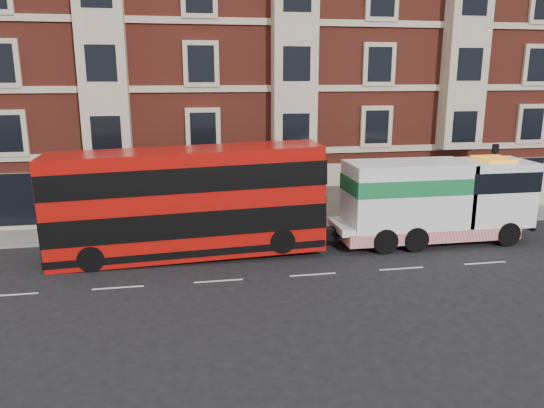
# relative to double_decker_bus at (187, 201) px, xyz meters

# --- Properties ---
(ground) EXTENTS (120.00, 120.00, 0.00)m
(ground) POSITION_rel_double_decker_bus_xyz_m (5.10, -3.35, -2.66)
(ground) COLOR black
(ground) RESTS_ON ground
(sidewalk) EXTENTS (90.00, 3.00, 0.15)m
(sidewalk) POSITION_rel_double_decker_bus_xyz_m (5.10, 4.15, -2.58)
(sidewalk) COLOR slate
(sidewalk) RESTS_ON ground
(victorian_terrace) EXTENTS (45.00, 12.00, 20.40)m
(victorian_terrace) POSITION_rel_double_decker_bus_xyz_m (5.60, 11.65, 7.41)
(victorian_terrace) COLOR maroon
(victorian_terrace) RESTS_ON ground
(lamp_post_west) EXTENTS (0.35, 0.15, 4.35)m
(lamp_post_west) POSITION_rel_double_decker_bus_xyz_m (-0.90, 2.85, 0.02)
(lamp_post_west) COLOR black
(lamp_post_west) RESTS_ON sidewalk
(lamp_post_east) EXTENTS (0.35, 0.15, 4.35)m
(lamp_post_east) POSITION_rel_double_decker_bus_xyz_m (17.10, 2.85, 0.02)
(lamp_post_east) COLOR black
(lamp_post_east) RESTS_ON sidewalk
(double_decker_bus) EXTENTS (12.39, 2.84, 5.02)m
(double_decker_bus) POSITION_rel_double_decker_bus_xyz_m (0.00, 0.00, 0.00)
(double_decker_bus) COLOR #B90E0A
(double_decker_bus) RESTS_ON ground
(tow_truck) EXTENTS (9.92, 2.93, 4.14)m
(tow_truck) POSITION_rel_double_decker_bus_xyz_m (12.07, 0.00, -0.46)
(tow_truck) COLOR white
(tow_truck) RESTS_ON ground
(pedestrian) EXTENTS (0.71, 0.53, 1.75)m
(pedestrian) POSITION_rel_double_decker_bus_xyz_m (-2.15, 4.49, -1.63)
(pedestrian) COLOR black
(pedestrian) RESTS_ON sidewalk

